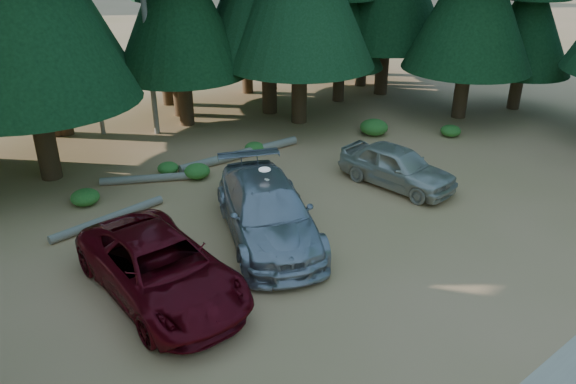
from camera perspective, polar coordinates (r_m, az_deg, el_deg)
name	(u,v)px	position (r m, az deg, el deg)	size (l,w,h in m)	color
ground	(374,277)	(16.02, 8.70, -8.51)	(160.00, 160.00, 0.00)	#9F8143
forest_belt_north	(137,134)	(27.21, -15.10, 5.73)	(36.00, 7.00, 22.00)	black
forest_belt_east	(533,125)	(29.91, 23.62, 6.24)	(6.00, 22.00, 22.00)	black
snag_back	(87,23)	(26.48, -19.76, 15.83)	(0.20, 0.20, 10.00)	gray
red_pickup	(161,268)	(15.10, -12.78, -7.54)	(2.69, 5.84, 1.62)	#5C0710
silver_minivan_center	(268,211)	(17.26, -2.08, -1.98)	(2.53, 6.23, 1.81)	#A8ABB0
silver_minivan_right	(397,166)	(21.16, 11.02, 2.58)	(1.81, 4.51, 1.53)	beige
frisbee_player	(266,201)	(17.59, -2.24, -0.91)	(0.66, 0.51, 1.88)	beige
log_left	(109,219)	(19.36, -17.75, -2.58)	(0.29, 0.29, 4.00)	gray
log_mid	(149,178)	(21.92, -13.96, 1.34)	(0.30, 0.30, 3.58)	gray
log_right	(241,154)	(23.55, -4.80, 3.87)	(0.36, 0.36, 5.59)	gray
shrub_far_left	(85,197)	(20.79, -19.92, -0.50)	(0.99, 0.99, 0.54)	#226E21
shrub_left	(168,168)	(22.48, -12.09, 2.39)	(0.82, 0.82, 0.45)	#226E21
shrub_center_left	(240,181)	(20.64, -4.91, 1.11)	(1.28, 1.28, 0.70)	#226E21
shrub_center_right	(197,171)	(21.87, -9.22, 2.10)	(0.99, 0.99, 0.55)	#226E21
shrub_right	(254,148)	(24.04, -3.43, 4.52)	(0.84, 0.84, 0.46)	#226E21
shrub_far_right	(374,127)	(26.39, 8.73, 6.53)	(1.29, 1.29, 0.71)	#226E21
shrub_edge_east	(451,131)	(26.99, 16.20, 6.00)	(0.92, 0.92, 0.51)	#226E21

